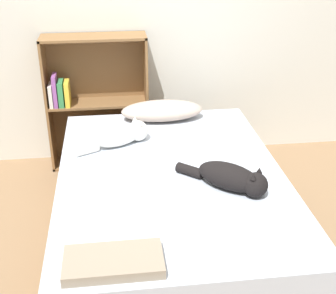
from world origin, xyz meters
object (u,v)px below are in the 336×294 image
(pillow, at_px, (162,111))
(bed, at_px, (171,209))
(cat_light, at_px, (123,134))
(cat_dark, at_px, (233,178))
(bookshelf, at_px, (94,100))

(pillow, bearing_deg, bed, -92.67)
(pillow, xyz_separation_m, cat_light, (-0.31, -0.40, 0.00))
(pillow, distance_m, cat_light, 0.50)
(cat_light, height_order, cat_dark, same)
(cat_dark, relative_size, bookshelf, 0.44)
(bed, xyz_separation_m, cat_dark, (0.32, -0.23, 0.34))
(cat_dark, bearing_deg, pillow, 145.57)
(pillow, xyz_separation_m, bookshelf, (-0.52, 0.40, -0.04))
(bed, height_order, bookshelf, bookshelf)
(bed, xyz_separation_m, bookshelf, (-0.48, 1.23, 0.30))
(cat_light, bearing_deg, bookshelf, 78.99)
(pillow, distance_m, cat_dark, 1.09)
(bed, bearing_deg, cat_light, 122.23)
(pillow, bearing_deg, cat_dark, -74.95)
(cat_light, bearing_deg, pillow, 26.09)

